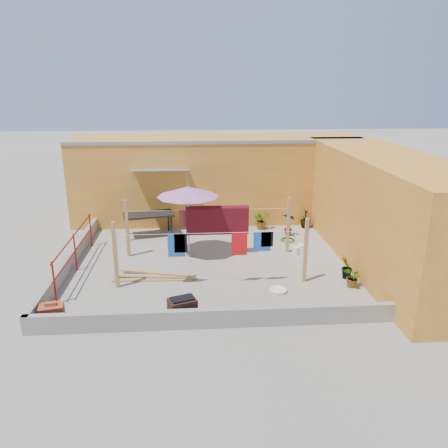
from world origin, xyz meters
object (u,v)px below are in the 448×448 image
at_px(patio_umbrella, 188,192).
at_px(outdoor_table, 148,216).
at_px(water_jug_b, 296,251).
at_px(brick_stack, 52,313).
at_px(plant_back_a, 262,220).
at_px(brazier, 183,309).
at_px(water_jug_a, 301,249).
at_px(white_basin, 278,290).
at_px(green_hose, 288,240).

height_order(patio_umbrella, outdoor_table, patio_umbrella).
height_order(outdoor_table, water_jug_b, outdoor_table).
xyz_separation_m(patio_umbrella, outdoor_table, (-1.43, 1.95, -1.30)).
relative_size(brick_stack, plant_back_a, 0.85).
distance_m(patio_umbrella, outdoor_table, 2.75).
bearing_deg(outdoor_table, water_jug_b, -24.78).
bearing_deg(brazier, brick_stack, 176.98).
relative_size(patio_umbrella, plant_back_a, 3.52).
height_order(brazier, water_jug_a, brazier).
relative_size(patio_umbrella, water_jug_b, 7.77).
height_order(patio_umbrella, water_jug_b, patio_umbrella).
xyz_separation_m(white_basin, green_hose, (1.05, 3.79, -0.01)).
bearing_deg(plant_back_a, green_hose, -63.34).
bearing_deg(plant_back_a, patio_umbrella, -137.65).
distance_m(water_jug_a, water_jug_b, 0.21).
distance_m(patio_umbrella, white_basin, 4.09).
relative_size(water_jug_a, green_hose, 0.73).
height_order(brick_stack, brazier, brazier).
relative_size(patio_umbrella, brick_stack, 4.13).
bearing_deg(green_hose, water_jug_a, -82.18).
bearing_deg(plant_back_a, brick_stack, -132.62).
xyz_separation_m(outdoor_table, brick_stack, (-1.65, -5.76, -0.53)).
bearing_deg(patio_umbrella, white_basin, -49.91).
relative_size(outdoor_table, water_jug_b, 5.89).
height_order(brazier, green_hose, brazier).
height_order(brazier, water_jug_b, brazier).
bearing_deg(water_jug_b, green_hose, 88.71).
bearing_deg(brazier, patio_umbrella, 88.12).
bearing_deg(water_jug_b, plant_back_a, 103.91).
xyz_separation_m(outdoor_table, water_jug_a, (4.96, -2.14, -0.56)).
height_order(green_hose, plant_back_a, plant_back_a).
height_order(brazier, white_basin, brazier).
relative_size(brazier, green_hose, 1.40).
bearing_deg(brazier, green_hose, 55.19).
bearing_deg(white_basin, water_jug_b, 67.63).
relative_size(brazier, white_basin, 1.52).
bearing_deg(patio_umbrella, water_jug_a, -3.08).
xyz_separation_m(outdoor_table, brazier, (1.30, -5.92, -0.46)).
xyz_separation_m(water_jug_b, plant_back_a, (-0.66, 2.68, 0.21)).
distance_m(brick_stack, plant_back_a, 8.49).
distance_m(brazier, water_jug_b, 5.08).
height_order(outdoor_table, plant_back_a, outdoor_table).
height_order(white_basin, green_hose, white_basin).
bearing_deg(green_hose, water_jug_b, -91.29).
bearing_deg(outdoor_table, green_hose, -10.63).
bearing_deg(patio_umbrella, water_jug_b, -4.23).
bearing_deg(brazier, white_basin, 26.79).
relative_size(patio_umbrella, water_jug_a, 6.62).
relative_size(patio_umbrella, white_basin, 5.26).
bearing_deg(plant_back_a, white_basin, -94.01).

